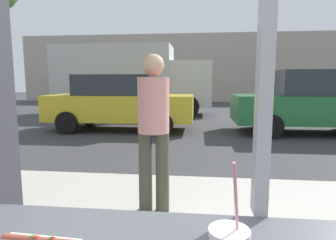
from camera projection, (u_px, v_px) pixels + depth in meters
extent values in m
plane|color=#38383A|center=(206.00, 129.00, 9.02)|extent=(60.00, 60.00, 0.00)
cube|color=#B2ADA3|center=(222.00, 231.00, 2.71)|extent=(16.00, 2.80, 0.11)
cube|color=#35373A|center=(261.00, 221.00, 1.04)|extent=(2.10, 0.02, 0.02)
cube|color=#9E9EA3|center=(267.00, 27.00, 1.00)|extent=(0.05, 0.08, 1.37)
cube|color=#A89E8E|center=(203.00, 68.00, 21.57)|extent=(28.00, 1.20, 5.01)
cylinder|color=black|center=(229.00, 237.00, 0.62)|extent=(0.08, 0.08, 0.01)
cylinder|color=white|center=(229.00, 232.00, 0.61)|extent=(0.09, 0.09, 0.01)
cylinder|color=pink|center=(236.00, 205.00, 0.60)|extent=(0.03, 0.04, 0.20)
cube|color=beige|center=(46.00, 240.00, 0.87)|extent=(0.24, 0.02, 0.03)
cube|color=red|center=(53.00, 239.00, 0.81)|extent=(0.02, 0.01, 0.01)
cube|color=#337A2D|center=(33.00, 237.00, 0.82)|extent=(0.01, 0.01, 0.01)
cube|color=#337A2D|center=(51.00, 239.00, 0.81)|extent=(0.01, 0.01, 0.01)
cube|color=red|center=(36.00, 237.00, 0.82)|extent=(0.01, 0.01, 0.01)
cube|color=gold|center=(121.00, 107.00, 8.69)|extent=(4.36, 1.72, 0.75)
cube|color=#282D33|center=(116.00, 85.00, 8.62)|extent=(2.27, 1.51, 0.60)
cylinder|color=black|center=(168.00, 117.00, 9.45)|extent=(0.64, 0.18, 0.64)
cylinder|color=black|center=(162.00, 124.00, 7.75)|extent=(0.64, 0.18, 0.64)
cylinder|color=black|center=(90.00, 116.00, 9.74)|extent=(0.64, 0.18, 0.64)
cylinder|color=black|center=(67.00, 123.00, 8.04)|extent=(0.64, 0.18, 0.64)
cube|color=#236B38|center=(314.00, 109.00, 8.09)|extent=(4.46, 1.87, 0.77)
cube|color=#282D33|center=(319.00, 83.00, 7.98)|extent=(2.32, 1.65, 0.69)
cylinder|color=black|center=(257.00, 118.00, 9.21)|extent=(0.64, 0.18, 0.64)
cylinder|color=black|center=(271.00, 127.00, 7.37)|extent=(0.64, 0.18, 0.64)
cube|color=beige|center=(115.00, 76.00, 12.96)|extent=(5.19, 2.20, 2.61)
cube|color=beige|center=(189.00, 84.00, 12.64)|extent=(1.90, 2.10, 1.90)
cylinder|color=black|center=(190.00, 103.00, 13.80)|extent=(0.90, 0.24, 0.90)
cylinder|color=black|center=(188.00, 107.00, 11.73)|extent=(0.90, 0.24, 0.90)
cylinder|color=black|center=(104.00, 102.00, 14.32)|extent=(0.90, 0.24, 0.90)
cylinder|color=black|center=(86.00, 106.00, 12.15)|extent=(0.90, 0.24, 0.90)
cylinder|color=#434334|center=(145.00, 172.00, 2.98)|extent=(0.14, 0.14, 0.84)
cylinder|color=#434334|center=(162.00, 172.00, 2.96)|extent=(0.14, 0.14, 0.84)
cylinder|color=tan|center=(153.00, 105.00, 2.88)|extent=(0.32, 0.32, 0.56)
sphere|color=tan|center=(153.00, 65.00, 2.82)|extent=(0.22, 0.22, 0.22)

